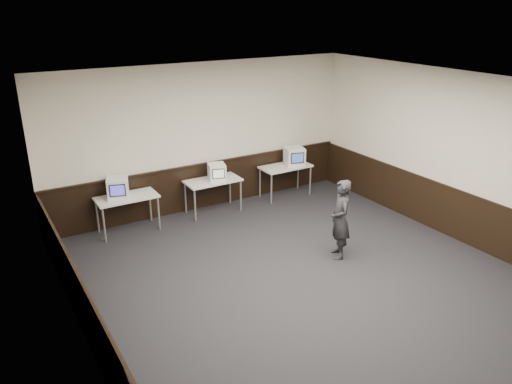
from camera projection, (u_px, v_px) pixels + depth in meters
floor at (312, 286)px, 8.15m from camera, size 8.00×8.00×0.00m
ceiling at (321, 90)px, 7.01m from camera, size 8.00×8.00×0.00m
back_wall at (203, 138)px, 10.78m from camera, size 7.00×0.00×7.00m
left_wall at (80, 251)px, 5.90m from camera, size 0.00×8.00×8.00m
right_wall at (467, 160)px, 9.26m from camera, size 0.00×8.00×8.00m
wainscot_back at (206, 185)px, 11.16m from camera, size 6.98×0.04×1.00m
wainscot_left at (93, 328)px, 6.30m from camera, size 0.04×7.98×1.00m
wainscot_right at (457, 215)px, 9.65m from camera, size 0.04×7.98×1.00m
wainscot_rail at (205, 164)px, 10.96m from camera, size 6.98×0.06×0.04m
desk_left at (127, 200)px, 9.88m from camera, size 1.20×0.60×0.75m
desk_center at (213, 183)px, 10.79m from camera, size 1.20×0.60×0.75m
desk_right at (285, 169)px, 11.70m from camera, size 1.20×0.60×0.75m
emac_left at (118, 188)px, 9.74m from camera, size 0.52×0.53×0.41m
emac_center at (217, 172)px, 10.72m from camera, size 0.44×0.46×0.36m
emac_right at (294, 156)px, 11.67m from camera, size 0.54×0.55×0.43m
person at (340, 219)px, 8.87m from camera, size 0.54×0.63×1.47m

